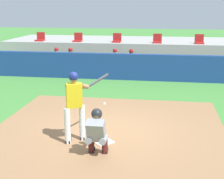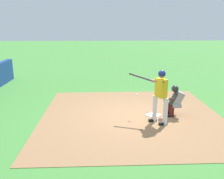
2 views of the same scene
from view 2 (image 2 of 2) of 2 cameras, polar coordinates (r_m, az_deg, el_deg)
name	(u,v)px [view 2 (image 2 of 2)]	position (r m, az deg, el deg)	size (l,w,h in m)	color
ground_plane	(131,116)	(8.97, 4.50, -6.13)	(80.00, 80.00, 0.00)	#428438
dirt_infield	(131,116)	(8.97, 4.50, -6.09)	(6.40, 6.40, 0.01)	#936B47
home_plate	(153,115)	(9.09, 9.54, -5.84)	(0.44, 0.44, 0.02)	white
batter_at_plate	(160,93)	(8.15, 11.04, -0.87)	(0.94, 1.20, 1.80)	silver
catcher_crouched	(174,99)	(9.08, 14.17, -2.23)	(0.48, 1.73, 1.13)	gray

